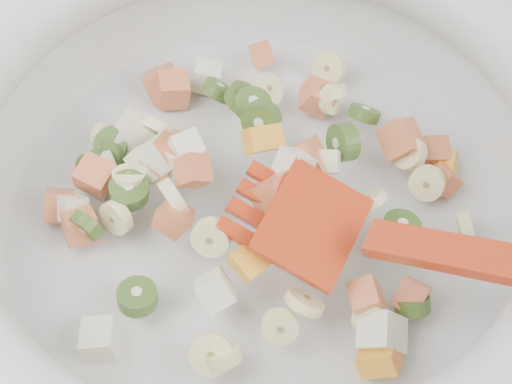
% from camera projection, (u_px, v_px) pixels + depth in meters
% --- Properties ---
extents(counter, '(2.00, 0.60, 0.90)m').
position_uv_depth(counter, '(141.00, 381.00, 0.96)').
color(counter, gray).
rests_on(counter, ground).
extents(mixing_bowl, '(0.51, 0.43, 0.15)m').
position_uv_depth(mixing_bowl, '(256.00, 178.00, 0.50)').
color(mixing_bowl, silver).
rests_on(mixing_bowl, counter).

